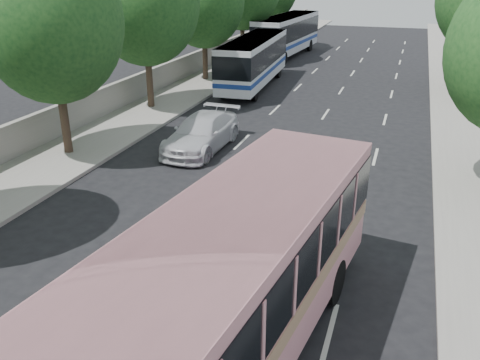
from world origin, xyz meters
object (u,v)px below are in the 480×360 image
at_px(pink_taxi, 260,181).
at_px(tour_coach_front, 254,58).
at_px(tour_coach_rear, 287,32).
at_px(pink_bus, 226,283).
at_px(white_pickup, 202,133).

distance_m(pink_taxi, tour_coach_front, 17.79).
height_order(pink_taxi, tour_coach_rear, tour_coach_rear).
xyz_separation_m(pink_taxi, tour_coach_front, (-5.47, 16.88, 1.25)).
bearing_deg(pink_bus, tour_coach_rear, 109.71).
height_order(pink_bus, tour_coach_front, pink_bus).
bearing_deg(pink_taxi, tour_coach_front, 102.11).
relative_size(pink_bus, white_pickup, 2.15).
bearing_deg(white_pickup, pink_bus, -63.63).
bearing_deg(tour_coach_rear, pink_bus, -73.75).
xyz_separation_m(white_pickup, tour_coach_rear, (-2.33, 25.30, 1.35)).
xyz_separation_m(pink_bus, tour_coach_rear, (-8.03, 37.68, -0.06)).
bearing_deg(tour_coach_front, white_pickup, -86.55).
bearing_deg(tour_coach_front, pink_taxi, -75.31).
distance_m(tour_coach_front, tour_coach_rear, 12.67).
height_order(tour_coach_front, tour_coach_rear, tour_coach_rear).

